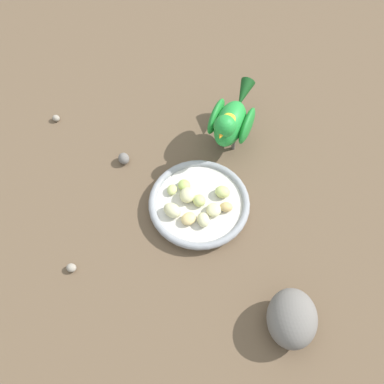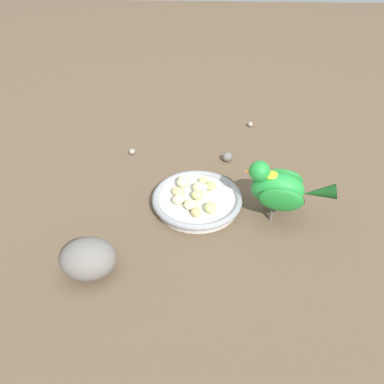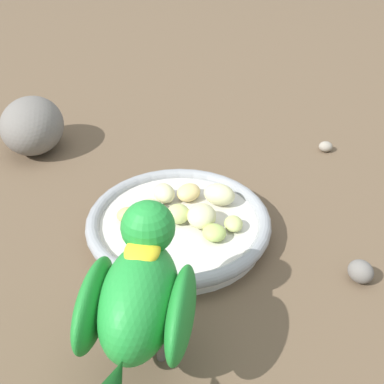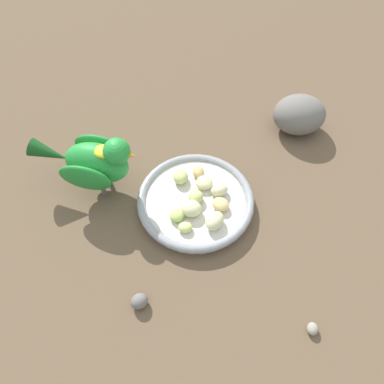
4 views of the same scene
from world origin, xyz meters
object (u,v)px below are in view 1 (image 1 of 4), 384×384
at_px(apple_piece_9, 173,188).
at_px(apple_piece_1, 214,210).
at_px(apple_piece_2, 184,185).
at_px(pebble_1, 124,159).
at_px(feeding_bowl, 199,204).
at_px(pebble_0, 56,118).
at_px(apple_piece_6, 203,220).
at_px(apple_piece_8, 188,218).
at_px(apple_piece_4, 172,210).
at_px(apple_piece_7, 222,192).
at_px(apple_piece_3, 187,195).
at_px(parrot, 231,121).
at_px(apple_piece_5, 226,207).
at_px(rock_large, 292,318).
at_px(apple_piece_0, 199,200).
at_px(pebble_2, 71,268).

bearing_deg(apple_piece_9, apple_piece_1, 71.66).
height_order(apple_piece_2, pebble_1, apple_piece_2).
distance_m(feeding_bowl, pebble_0, 0.41).
relative_size(feeding_bowl, apple_piece_2, 7.95).
bearing_deg(apple_piece_2, apple_piece_1, 58.96).
bearing_deg(apple_piece_6, apple_piece_8, -83.44).
bearing_deg(apple_piece_6, apple_piece_9, -126.87).
distance_m(apple_piece_4, apple_piece_7, 0.11).
bearing_deg(apple_piece_6, pebble_0, -115.84).
bearing_deg(apple_piece_7, apple_piece_3, -70.24).
bearing_deg(parrot, pebble_0, -77.85).
height_order(apple_piece_1, apple_piece_2, apple_piece_1).
height_order(apple_piece_3, apple_piece_4, same).
bearing_deg(apple_piece_1, apple_piece_5, 117.43).
bearing_deg(apple_piece_6, rock_large, 50.95).
xyz_separation_m(apple_piece_9, pebble_0, (-0.13, -0.32, -0.02)).
bearing_deg(apple_piece_2, feeding_bowl, 52.62).
relative_size(apple_piece_3, parrot, 0.18).
bearing_deg(apple_piece_7, pebble_1, -100.91).
height_order(apple_piece_1, apple_piece_9, apple_piece_1).
height_order(feeding_bowl, apple_piece_3, apple_piece_3).
xyz_separation_m(apple_piece_8, pebble_1, (-0.12, -0.17, -0.02)).
relative_size(apple_piece_9, pebble_0, 1.34).
bearing_deg(pebble_0, apple_piece_9, 67.26).
relative_size(rock_large, pebble_0, 5.86).
bearing_deg(pebble_1, apple_piece_6, 60.52).
distance_m(apple_piece_0, apple_piece_7, 0.05).
relative_size(apple_piece_2, apple_piece_4, 0.70).
height_order(apple_piece_0, pebble_2, apple_piece_0).
bearing_deg(feeding_bowl, pebble_1, -111.71).
xyz_separation_m(apple_piece_1, parrot, (-0.19, -0.00, 0.05)).
bearing_deg(apple_piece_0, apple_piece_4, -53.69).
height_order(apple_piece_3, apple_piece_5, apple_piece_3).
bearing_deg(apple_piece_3, pebble_0, -112.33).
height_order(apple_piece_8, parrot, parrot).
bearing_deg(pebble_0, apple_piece_3, 67.67).
bearing_deg(pebble_1, pebble_2, -4.77).
height_order(apple_piece_3, apple_piece_7, apple_piece_3).
relative_size(apple_piece_9, pebble_1, 0.88).
bearing_deg(apple_piece_2, apple_piece_6, 38.49).
bearing_deg(apple_piece_2, apple_piece_9, -60.69).
bearing_deg(parrot, apple_piece_6, 5.62).
height_order(apple_piece_5, pebble_2, apple_piece_5).
relative_size(apple_piece_2, apple_piece_7, 0.85).
relative_size(apple_piece_4, pebble_0, 2.09).
distance_m(apple_piece_5, apple_piece_9, 0.12).
bearing_deg(rock_large, apple_piece_7, -143.66).
xyz_separation_m(apple_piece_2, apple_piece_7, (-0.00, 0.08, 0.00)).
height_order(apple_piece_0, apple_piece_4, apple_piece_4).
bearing_deg(apple_piece_7, apple_piece_8, -36.41).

